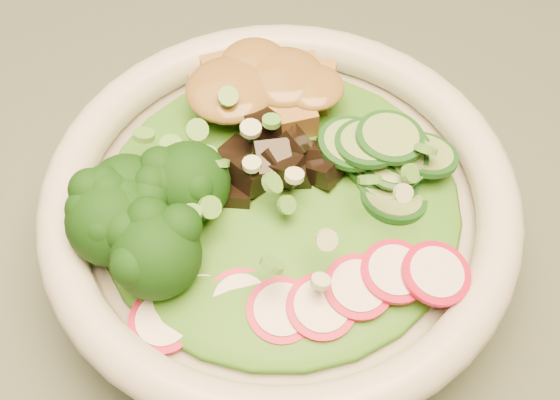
{
  "coord_description": "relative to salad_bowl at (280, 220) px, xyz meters",
  "views": [
    {
      "loc": [
        -0.12,
        -0.12,
        1.13
      ],
      "look_at": [
        -0.09,
        0.1,
        0.8
      ],
      "focal_mm": 50.0,
      "sensor_mm": 36.0,
      "label": 1
    }
  ],
  "objects": [
    {
      "name": "salad_bowl",
      "position": [
        0.0,
        0.0,
        0.0
      ],
      "size": [
        0.25,
        0.25,
        0.07
      ],
      "rotation": [
        0.0,
        0.0,
        -0.07
      ],
      "color": "silver",
      "rests_on": "dining_table"
    },
    {
      "name": "lettuce_bed",
      "position": [
        0.0,
        0.0,
        0.02
      ],
      "size": [
        0.19,
        0.19,
        0.02
      ],
      "primitive_type": "ellipsoid",
      "color": "#2C6415",
      "rests_on": "salad_bowl"
    },
    {
      "name": "broccoli_florets",
      "position": [
        -0.06,
        -0.01,
        0.03
      ],
      "size": [
        0.08,
        0.07,
        0.04
      ],
      "primitive_type": null,
      "rotation": [
        0.0,
        0.0,
        -0.07
      ],
      "color": "black",
      "rests_on": "salad_bowl"
    },
    {
      "name": "radish_slices",
      "position": [
        0.01,
        -0.06,
        0.02
      ],
      "size": [
        0.1,
        0.04,
        0.02
      ],
      "primitive_type": null,
      "rotation": [
        0.0,
        0.0,
        -0.07
      ],
      "color": "#B70E33",
      "rests_on": "salad_bowl"
    },
    {
      "name": "cucumber_slices",
      "position": [
        0.06,
        0.01,
        0.03
      ],
      "size": [
        0.07,
        0.07,
        0.03
      ],
      "primitive_type": null,
      "rotation": [
        0.0,
        0.0,
        -0.07
      ],
      "color": "#88AD60",
      "rests_on": "salad_bowl"
    },
    {
      "name": "mushroom_heap",
      "position": [
        -0.0,
        0.01,
        0.03
      ],
      "size": [
        0.07,
        0.07,
        0.04
      ],
      "primitive_type": null,
      "rotation": [
        0.0,
        0.0,
        -0.07
      ],
      "color": "black",
      "rests_on": "salad_bowl"
    },
    {
      "name": "tofu_cubes",
      "position": [
        -0.01,
        0.06,
        0.03
      ],
      "size": [
        0.09,
        0.06,
        0.03
      ],
      "primitive_type": null,
      "rotation": [
        0.0,
        0.0,
        -0.07
      ],
      "color": "olive",
      "rests_on": "salad_bowl"
    },
    {
      "name": "peanut_sauce",
      "position": [
        -0.01,
        0.06,
        0.04
      ],
      "size": [
        0.06,
        0.05,
        0.01
      ],
      "primitive_type": "ellipsoid",
      "color": "brown",
      "rests_on": "tofu_cubes"
    },
    {
      "name": "scallion_garnish",
      "position": [
        0.0,
        0.0,
        0.04
      ],
      "size": [
        0.18,
        0.18,
        0.02
      ],
      "primitive_type": null,
      "color": "#549936",
      "rests_on": "salad_bowl"
    }
  ]
}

